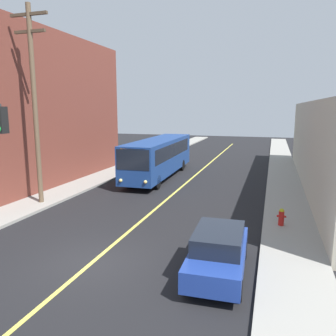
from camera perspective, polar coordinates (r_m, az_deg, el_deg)
The scene contains 9 objects.
ground_plane at distance 13.40m, azimuth -12.79°, elevation -15.44°, with size 120.00×120.00×0.00m, color black.
sidewalk_left at distance 25.09m, azimuth -15.69°, elevation -3.27°, with size 2.50×90.00×0.15m, color gray.
sidewalk_right at distance 21.17m, azimuth 19.58°, elevation -5.96°, with size 2.50×90.00×0.15m, color gray.
lane_stripe_center at distance 26.76m, azimuth 3.52°, elevation -2.24°, with size 0.16×60.00×0.01m, color #D8CC4C.
building_left_brick at distance 29.04m, azimuth -25.74°, elevation 8.84°, with size 10.00×18.00×11.16m.
city_bus at distance 28.02m, azimuth -1.49°, elevation 2.11°, with size 2.89×12.21×3.20m.
parked_car_blue at distance 12.08m, azimuth 8.60°, elevation -13.85°, with size 1.94×4.46×1.62m.
utility_pole_near at distance 21.01m, azimuth -21.84°, elevation 11.02°, with size 2.40×0.28×11.29m.
fire_hydrant at distance 17.18m, azimuth 18.77°, elevation -7.85°, with size 0.44×0.26×0.84m.
Camera 1 is at (6.26, -10.37, 5.73)m, focal length 35.73 mm.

